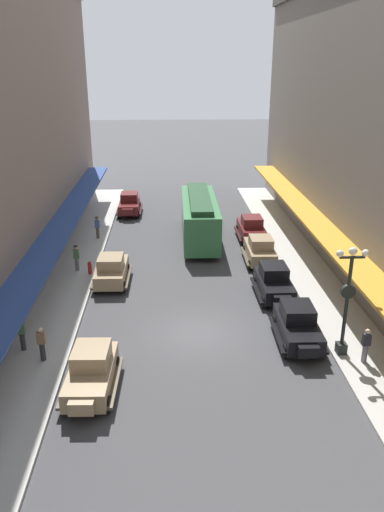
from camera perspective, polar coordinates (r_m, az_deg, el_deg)
The scene contains 18 objects.
ground_plane at distance 25.23m, azimuth 0.69°, elevation -8.75°, with size 200.00×200.00×0.00m, color #424244.
sidewalk_left at distance 25.89m, azimuth -16.32°, elevation -8.67°, with size 3.00×60.00×0.15m, color #B7B5AD.
sidewalk_right at distance 26.68m, azimuth 17.14°, elevation -7.83°, with size 3.00×60.00×0.15m, color #B7B5AD.
parked_car_0 at distance 21.19m, azimuth -11.37°, elevation -12.61°, with size 2.27×4.31×1.84m.
parked_car_1 at distance 28.95m, azimuth 9.30°, elevation -2.85°, with size 2.15×4.26×1.84m.
parked_car_2 at distance 33.76m, azimuth 7.73°, elevation 0.78°, with size 2.20×4.28×1.84m.
parked_car_3 at distance 38.20m, azimuth 6.74°, elevation 3.26°, with size 2.15×4.26×1.84m.
parked_car_4 at distance 30.61m, azimuth -9.12°, elevation -1.48°, with size 2.21×4.29×1.84m.
parked_car_5 at distance 24.59m, azimuth 11.93°, elevation -7.59°, with size 2.23×4.29×1.84m.
parked_car_6 at distance 44.90m, azimuth -7.13°, elevation 5.95°, with size 2.15×4.26×1.84m.
streetcar at distance 37.43m, azimuth 0.85°, elevation 4.56°, with size 2.66×9.64×3.46m.
lamp_post_with_clock at distance 23.05m, azimuth 17.23°, elevation -4.46°, with size 1.42×0.44×5.16m.
fire_hydrant at distance 32.10m, azimuth -11.53°, elevation -1.29°, with size 0.24×0.24×0.82m.
pedestrian_0 at distance 23.61m, azimuth 19.14°, elevation -9.55°, with size 0.36×0.24×1.64m.
pedestrian_1 at distance 23.42m, azimuth -16.71°, elevation -9.49°, with size 0.36×0.24×1.64m.
pedestrian_2 at distance 24.48m, azimuth -18.78°, elevation -8.35°, with size 0.36×0.24×1.64m.
pedestrian_3 at distance 38.37m, azimuth -10.70°, elevation 3.21°, with size 0.36×0.28×1.67m.
pedestrian_4 at distance 32.60m, azimuth -12.99°, elevation -0.20°, with size 0.36×0.28×1.67m.
Camera 1 is at (-1.39, -21.84, 12.56)m, focal length 35.22 mm.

